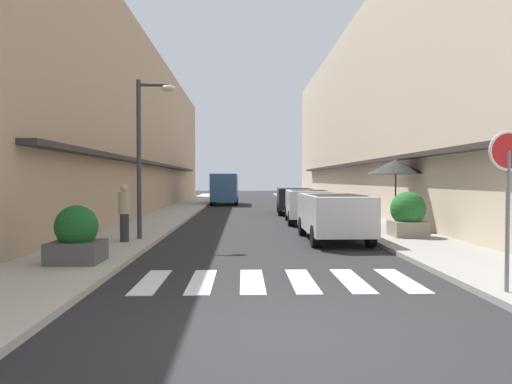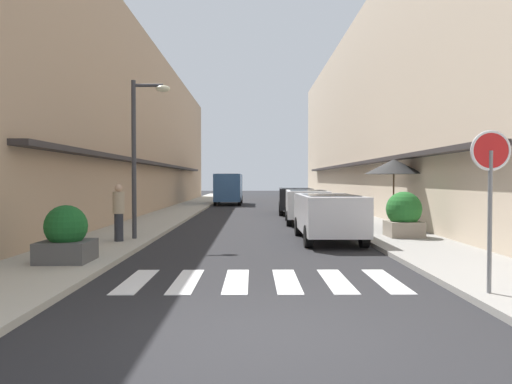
% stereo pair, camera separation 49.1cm
% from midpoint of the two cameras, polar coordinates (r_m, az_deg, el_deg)
% --- Properties ---
extents(ground_plane, '(113.19, 113.19, 0.00)m').
position_cam_midpoint_polar(ground_plane, '(26.44, -0.69, -2.70)').
color(ground_plane, '#232326').
extents(sidewalk_left, '(2.58, 72.03, 0.12)m').
position_cam_midpoint_polar(sidewalk_left, '(26.76, -10.46, -2.55)').
color(sidewalk_left, '#ADA899').
rests_on(sidewalk_left, ground_plane).
extents(sidewalk_right, '(2.58, 72.03, 0.12)m').
position_cam_midpoint_polar(sidewalk_right, '(26.89, 9.02, -2.52)').
color(sidewalk_right, gray).
rests_on(sidewalk_right, ground_plane).
extents(building_row_left, '(5.50, 48.31, 9.74)m').
position_cam_midpoint_polar(building_row_left, '(29.19, -17.44, 7.19)').
color(building_row_left, tan).
rests_on(building_row_left, ground_plane).
extents(building_row_right, '(5.50, 48.31, 11.43)m').
position_cam_midpoint_polar(building_row_right, '(29.52, 15.83, 8.79)').
color(building_row_right, '#C6B299').
rests_on(building_row_right, ground_plane).
extents(crosswalk, '(5.20, 2.20, 0.01)m').
position_cam_midpoint_polar(crosswalk, '(9.23, 0.98, -10.55)').
color(crosswalk, silver).
rests_on(crosswalk, ground_plane).
extents(parked_car_near, '(1.82, 4.40, 1.47)m').
position_cam_midpoint_polar(parked_car_near, '(15.17, 8.30, -2.34)').
color(parked_car_near, silver).
rests_on(parked_car_near, ground_plane).
extents(parked_car_mid, '(1.98, 4.26, 1.47)m').
position_cam_midpoint_polar(parked_car_mid, '(21.23, 5.46, -1.25)').
color(parked_car_mid, silver).
rests_on(parked_car_mid, ground_plane).
extents(parked_car_far, '(1.98, 4.50, 1.47)m').
position_cam_midpoint_polar(parked_car_far, '(26.95, 3.96, -0.66)').
color(parked_car_far, black).
rests_on(parked_car_far, ground_plane).
extents(delivery_van, '(2.04, 5.41, 2.37)m').
position_cam_midpoint_polar(delivery_van, '(36.96, -4.11, 0.67)').
color(delivery_van, '#33598C').
rests_on(delivery_van, ground_plane).
extents(round_street_sign, '(0.65, 0.07, 2.60)m').
position_cam_midpoint_polar(round_street_sign, '(8.56, 26.40, 2.51)').
color(round_street_sign, slate).
rests_on(round_street_sign, sidewalk_right).
extents(street_lamp, '(1.19, 0.28, 4.84)m').
position_cam_midpoint_polar(street_lamp, '(15.09, -13.93, 5.95)').
color(street_lamp, '#38383D').
rests_on(street_lamp, sidewalk_left).
extents(cafe_umbrella, '(2.17, 2.17, 2.57)m').
position_cam_midpoint_polar(cafe_umbrella, '(18.67, 15.59, 2.88)').
color(cafe_umbrella, '#262626').
rests_on(cafe_umbrella, sidewalk_right).
extents(planter_corner, '(1.09, 1.09, 1.25)m').
position_cam_midpoint_polar(planter_corner, '(11.28, -21.77, -4.97)').
color(planter_corner, '#4C4C4C').
rests_on(planter_corner, sidewalk_left).
extents(planter_midblock, '(1.11, 1.11, 1.43)m').
position_cam_midpoint_polar(planter_midblock, '(15.98, 16.82, -2.57)').
color(planter_midblock, gray).
rests_on(planter_midblock, sidewalk_right).
extents(pedestrian_walking_near, '(0.34, 0.34, 1.67)m').
position_cam_midpoint_polar(pedestrian_walking_near, '(14.54, -16.35, -2.24)').
color(pedestrian_walking_near, '#282B33').
rests_on(pedestrian_walking_near, sidewalk_left).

